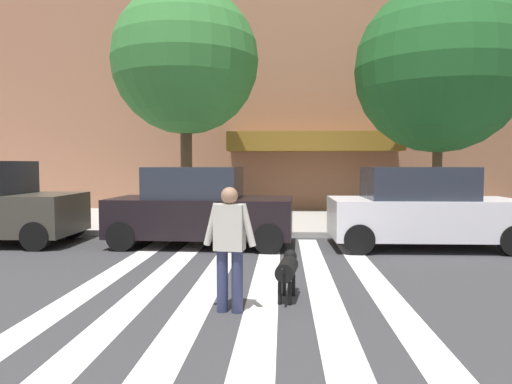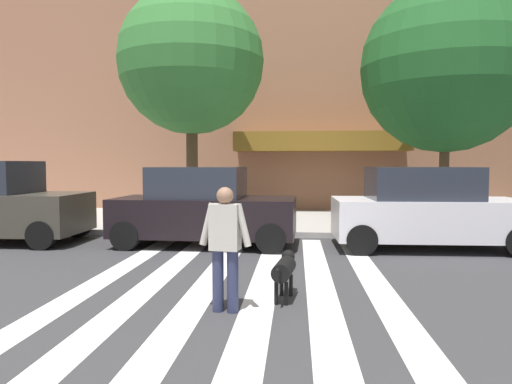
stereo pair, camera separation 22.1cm
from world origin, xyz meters
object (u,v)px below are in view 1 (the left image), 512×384
Objects in this scene: pedestrian_dog_walker at (230,242)px; parked_car_third_in_line at (421,209)px; street_tree_middle at (439,69)px; dog_on_leash at (287,268)px; parked_car_behind_first at (200,209)px; street_tree_nearest at (186,61)px.

parked_car_third_in_line is at bearing 51.47° from pedestrian_dog_walker.
street_tree_middle reaches higher than dog_on_leash.
parked_car_behind_first is 1.01× the size of parked_car_third_in_line.
street_tree_nearest is at bearing 107.14° from parked_car_behind_first.
parked_car_third_in_line is 4.05× the size of dog_on_leash.
parked_car_behind_first is at bearing -72.86° from street_tree_nearest.
parked_car_behind_first is 0.62× the size of street_tree_middle.
street_tree_nearest is (-0.99, 3.22, 4.13)m from parked_car_behind_first.
pedestrian_dog_walker is at bearing -123.58° from street_tree_middle.
street_tree_nearest is 9.25m from dog_on_leash.
street_tree_nearest reaches higher than dog_on_leash.
parked_car_third_in_line is 4.86m from street_tree_middle.
pedestrian_dog_walker is at bearing -75.35° from parked_car_behind_first.
parked_car_behind_first is at bearing -155.94° from street_tree_middle.
street_tree_nearest is at bearing 105.65° from pedestrian_dog_walker.
dog_on_leash is at bearing -126.35° from parked_car_third_in_line.
parked_car_behind_first is 4.11× the size of dog_on_leash.
parked_car_behind_first is at bearing 104.65° from pedestrian_dog_walker.
parked_car_third_in_line is at bearing -0.03° from parked_car_behind_first.
parked_car_behind_first is 4.70m from dog_on_leash.
pedestrian_dog_walker is 1.10m from dog_on_leash.
street_tree_nearest is 6.77× the size of dog_on_leash.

